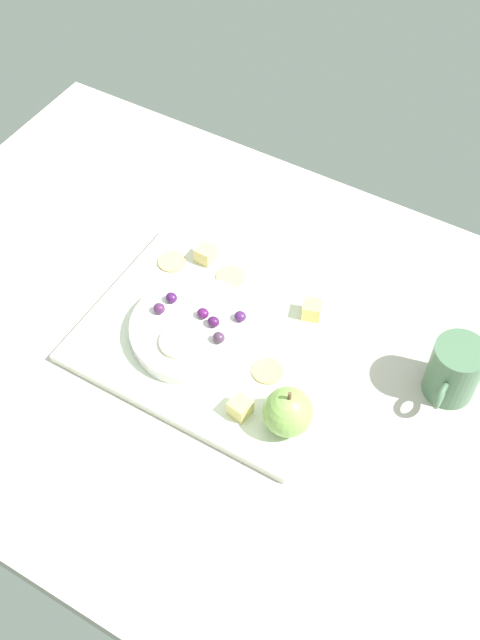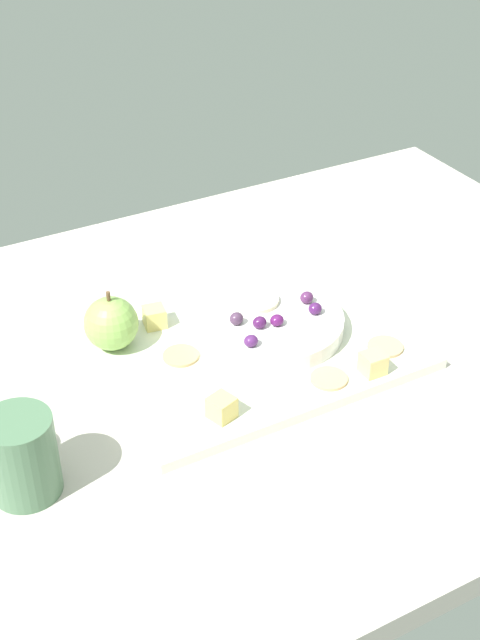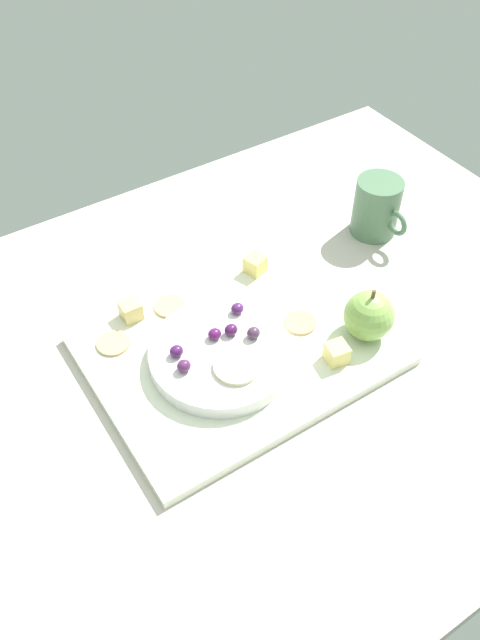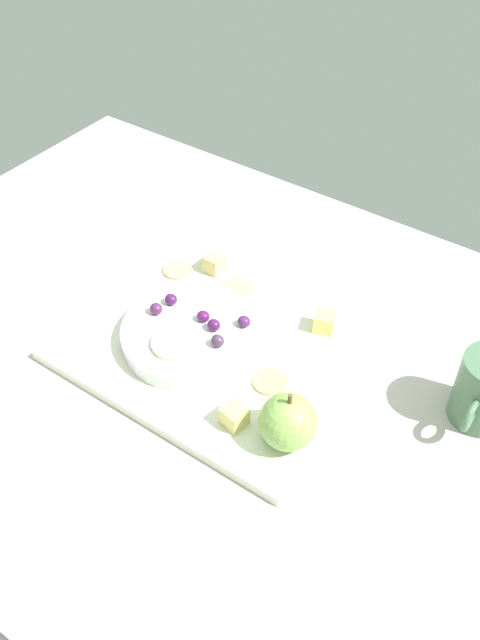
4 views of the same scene
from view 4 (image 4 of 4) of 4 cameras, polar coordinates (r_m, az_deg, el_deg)
table at (r=92.21cm, az=-1.95°, el=-3.48°), size 116.31×82.17×3.15cm
platter at (r=90.78cm, az=-1.80°, el=-2.34°), size 38.45×29.54×1.43cm
serving_dish at (r=90.21cm, az=-4.08°, el=-1.18°), size 18.62×18.62×2.21cm
apple_whole at (r=77.66cm, az=4.05°, el=-8.48°), size 6.79×6.79×6.79cm
apple_stem at (r=74.55cm, az=4.20°, el=-6.60°), size 0.50×0.50×1.20cm
cheese_cube_0 at (r=92.01cm, az=7.09°, el=-0.15°), size 3.39×3.39×2.68cm
cheese_cube_1 at (r=80.57cm, az=-0.48°, el=-8.05°), size 3.09×3.09×2.68cm
cheese_cube_2 at (r=100.74cm, az=-2.20°, el=4.77°), size 2.74×2.74×2.68cm
cracker_0 at (r=101.70cm, az=-5.20°, el=4.21°), size 4.47×4.47×0.40cm
cracker_1 at (r=85.59cm, az=2.51°, el=-5.17°), size 4.47×4.47×0.40cm
cracker_2 at (r=98.26cm, az=-0.09°, el=2.75°), size 4.47×4.47×0.40cm
grape_0 at (r=91.41cm, az=-7.03°, el=0.94°), size 1.78×1.60×1.62cm
grape_1 at (r=89.89cm, az=-3.09°, el=0.32°), size 1.78×1.60×1.48cm
grape_2 at (r=92.64cm, az=-5.80°, el=1.73°), size 1.78×1.60×1.54cm
grape_3 at (r=86.45cm, az=-1.89°, el=-1.75°), size 1.78×1.60×1.64cm
grape_4 at (r=88.57cm, az=-2.21°, el=-0.42°), size 1.78×1.60×1.57cm
grape_5 at (r=89.04cm, az=0.34°, el=-0.12°), size 1.78×1.60×1.48cm
apple_slice_0 at (r=87.24cm, az=-5.55°, el=-1.94°), size 5.88×5.88×0.60cm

